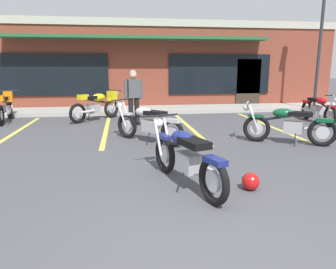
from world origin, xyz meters
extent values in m
plane|color=#47474C|center=(0.00, 3.34, 0.00)|extent=(80.00, 80.00, 0.00)
cube|color=#A8A59E|center=(0.00, 10.22, 0.07)|extent=(22.00, 1.80, 0.14)
cube|color=brown|center=(0.00, 14.07, 1.85)|extent=(17.63, 5.87, 3.71)
cube|color=#B2AD9E|center=(0.00, 11.11, 3.56)|extent=(17.63, 0.06, 0.30)
cube|color=black|center=(-3.53, 11.10, 1.45)|extent=(4.51, 0.06, 1.70)
cube|color=black|center=(3.53, 11.10, 1.45)|extent=(4.51, 0.06, 1.70)
cube|color=#33281E|center=(4.85, 11.10, 1.05)|extent=(1.10, 0.06, 2.10)
cube|color=#235933|center=(0.00, 10.69, 2.91)|extent=(10.58, 0.90, 0.12)
cube|color=#DBCC4C|center=(-3.68, 6.62, 0.00)|extent=(0.12, 4.80, 0.01)
cube|color=#DBCC4C|center=(-1.23, 6.62, 0.00)|extent=(0.12, 4.80, 0.01)
cube|color=#DBCC4C|center=(1.23, 6.62, 0.00)|extent=(0.12, 4.80, 0.01)
cube|color=#DBCC4C|center=(3.68, 6.62, 0.00)|extent=(0.12, 4.80, 0.01)
torus|color=black|center=(0.38, 1.25, 0.32)|extent=(0.29, 0.64, 0.64)
cylinder|color=#B7B7BC|center=(0.38, 1.25, 0.32)|extent=(0.15, 0.29, 0.29)
torus|color=black|center=(-0.06, 2.62, 0.32)|extent=(0.29, 0.64, 0.64)
cylinder|color=#B7B7BC|center=(-0.06, 2.62, 0.32)|extent=(0.15, 0.29, 0.29)
cylinder|color=silver|center=(-0.18, 2.69, 0.64)|extent=(0.14, 0.32, 0.66)
cylinder|color=silver|center=(-0.01, 2.74, 0.64)|extent=(0.14, 0.32, 0.66)
cylinder|color=black|center=(-0.12, 2.79, 0.96)|extent=(0.64, 0.24, 0.03)
sphere|color=silver|center=(-0.14, 2.87, 0.82)|extent=(0.21, 0.21, 0.17)
cube|color=navy|center=(-0.08, 2.66, 0.62)|extent=(0.25, 0.39, 0.06)
cube|color=#9E9EA3|center=(0.19, 1.86, 0.40)|extent=(0.35, 0.45, 0.28)
cylinder|color=silver|center=(0.43, 1.55, 0.36)|extent=(0.24, 0.54, 0.07)
cylinder|color=black|center=(0.12, 2.05, 0.64)|extent=(0.35, 0.91, 0.26)
ellipsoid|color=navy|center=(0.12, 2.07, 0.72)|extent=(0.40, 0.54, 0.22)
cube|color=black|center=(0.23, 1.73, 0.72)|extent=(0.43, 0.58, 0.10)
cube|color=navy|center=(0.39, 1.23, 0.60)|extent=(0.26, 0.39, 0.08)
cylinder|color=black|center=(0.04, 1.74, 0.14)|extent=(0.14, 0.06, 0.29)
torus|color=black|center=(3.70, 3.90, 0.32)|extent=(0.61, 0.39, 0.64)
cylinder|color=#B7B7BC|center=(3.70, 3.90, 0.32)|extent=(0.28, 0.19, 0.29)
torus|color=black|center=(2.43, 4.58, 0.32)|extent=(0.61, 0.39, 0.64)
cylinder|color=#B7B7BC|center=(2.43, 4.58, 0.32)|extent=(0.28, 0.19, 0.29)
cylinder|color=silver|center=(2.30, 4.54, 0.64)|extent=(0.31, 0.19, 0.66)
cylinder|color=silver|center=(2.38, 4.70, 0.64)|extent=(0.31, 0.19, 0.66)
cylinder|color=black|center=(2.27, 4.66, 0.96)|extent=(0.34, 0.60, 0.03)
sphere|color=silver|center=(2.20, 4.70, 0.82)|extent=(0.23, 0.23, 0.17)
cube|color=#0F4C2D|center=(2.39, 4.60, 0.62)|extent=(0.38, 0.29, 0.06)
cube|color=#9E9EA3|center=(3.13, 4.20, 0.40)|extent=(0.47, 0.40, 0.28)
cylinder|color=silver|center=(3.53, 4.15, 0.36)|extent=(0.52, 0.32, 0.07)
cylinder|color=black|center=(2.96, 4.30, 0.64)|extent=(0.86, 0.49, 0.26)
ellipsoid|color=#0F4C2D|center=(2.94, 4.31, 0.72)|extent=(0.55, 0.45, 0.22)
cube|color=black|center=(3.26, 4.14, 0.72)|extent=(0.59, 0.49, 0.10)
cube|color=#0F4C2D|center=(3.72, 3.89, 0.60)|extent=(0.39, 0.31, 0.08)
cylinder|color=black|center=(3.11, 4.01, 0.14)|extent=(0.08, 0.13, 0.29)
torus|color=black|center=(-4.42, 7.69, 0.32)|extent=(0.19, 0.65, 0.64)
cylinder|color=#B7B7BC|center=(-4.42, 7.69, 0.32)|extent=(0.10, 0.29, 0.29)
torus|color=black|center=(-4.62, 9.11, 0.32)|extent=(0.19, 0.65, 0.64)
cylinder|color=#B7B7BC|center=(-4.62, 9.11, 0.32)|extent=(0.10, 0.29, 0.29)
cylinder|color=silver|center=(-4.73, 9.20, 0.64)|extent=(0.09, 0.33, 0.66)
cylinder|color=silver|center=(-4.55, 9.22, 0.64)|extent=(0.09, 0.33, 0.66)
cylinder|color=black|center=(-4.65, 9.29, 0.96)|extent=(0.66, 0.12, 0.03)
sphere|color=silver|center=(-4.66, 9.37, 0.82)|extent=(0.19, 0.19, 0.17)
cube|color=orange|center=(-4.63, 9.15, 0.62)|extent=(0.19, 0.38, 0.06)
cube|color=#9E9EA3|center=(-4.51, 8.32, 0.40)|extent=(0.29, 0.43, 0.28)
cylinder|color=silver|center=(-4.32, 7.97, 0.36)|extent=(0.15, 0.55, 0.07)
cylinder|color=black|center=(-4.54, 8.52, 0.64)|extent=(0.19, 0.94, 0.26)
ellipsoid|color=orange|center=(-4.54, 8.56, 0.76)|extent=(0.37, 0.56, 0.26)
cube|color=orange|center=(-4.63, 9.16, 0.76)|extent=(0.31, 0.28, 0.36)
cube|color=black|center=(-4.50, 8.22, 0.78)|extent=(0.29, 0.43, 0.10)
cube|color=orange|center=(-4.45, 7.93, 0.82)|extent=(0.24, 0.34, 0.16)
torus|color=black|center=(-2.16, 7.79, 0.32)|extent=(0.53, 0.52, 0.64)
cylinder|color=#B7B7BC|center=(-2.16, 7.79, 0.32)|extent=(0.25, 0.24, 0.29)
torus|color=black|center=(-1.13, 8.80, 0.32)|extent=(0.53, 0.52, 0.64)
cylinder|color=#B7B7BC|center=(-1.13, 8.80, 0.32)|extent=(0.25, 0.24, 0.29)
cylinder|color=silver|center=(-1.12, 8.94, 0.64)|extent=(0.26, 0.26, 0.66)
cylinder|color=silver|center=(-0.99, 8.81, 0.64)|extent=(0.26, 0.26, 0.66)
cylinder|color=black|center=(-1.00, 8.93, 0.96)|extent=(0.48, 0.49, 0.03)
sphere|color=silver|center=(-0.94, 8.98, 0.82)|extent=(0.24, 0.24, 0.17)
cube|color=yellow|center=(-1.10, 8.83, 0.62)|extent=(0.36, 0.35, 0.06)
cube|color=#9E9EA3|center=(-1.70, 8.24, 0.40)|extent=(0.45, 0.45, 0.28)
cylinder|color=silver|center=(-1.86, 7.88, 0.36)|extent=(0.44, 0.43, 0.07)
cylinder|color=black|center=(-1.56, 8.38, 0.64)|extent=(0.72, 0.70, 0.26)
ellipsoid|color=yellow|center=(-1.53, 8.41, 0.76)|extent=(0.58, 0.58, 0.26)
cube|color=yellow|center=(-1.09, 8.84, 0.76)|extent=(0.37, 0.37, 0.36)
cube|color=black|center=(-1.77, 8.17, 0.78)|extent=(0.45, 0.45, 0.10)
cube|color=yellow|center=(-1.98, 7.96, 0.82)|extent=(0.37, 0.37, 0.16)
cylinder|color=black|center=(-1.87, 8.32, 0.14)|extent=(0.11, 0.11, 0.29)
torus|color=black|center=(5.54, 7.54, 0.32)|extent=(0.15, 0.65, 0.64)
cylinder|color=#B7B7BC|center=(5.54, 7.54, 0.32)|extent=(0.08, 0.29, 0.29)
torus|color=black|center=(5.42, 6.10, 0.32)|extent=(0.15, 0.65, 0.64)
cylinder|color=#B7B7BC|center=(5.42, 6.10, 0.32)|extent=(0.08, 0.29, 0.29)
cylinder|color=silver|center=(5.51, 5.99, 0.64)|extent=(0.07, 0.33, 0.66)
cylinder|color=silver|center=(5.33, 6.01, 0.64)|extent=(0.07, 0.33, 0.66)
cylinder|color=black|center=(5.41, 5.92, 0.96)|extent=(0.66, 0.09, 0.03)
cube|color=#B70F14|center=(5.42, 6.06, 0.62)|extent=(0.17, 0.37, 0.06)
cube|color=#9E9EA3|center=(5.49, 6.90, 0.40)|extent=(0.27, 0.42, 0.28)
cylinder|color=silver|center=(5.38, 7.28, 0.36)|extent=(0.11, 0.55, 0.07)
cylinder|color=black|center=(5.47, 6.70, 0.64)|extent=(0.14, 0.94, 0.26)
ellipsoid|color=#B70F14|center=(5.47, 6.68, 0.72)|extent=(0.30, 0.50, 0.22)
cube|color=black|center=(5.50, 7.04, 0.72)|extent=(0.32, 0.54, 0.10)
cube|color=#B70F14|center=(5.54, 7.56, 0.60)|extent=(0.19, 0.37, 0.08)
cylinder|color=black|center=(5.67, 6.95, 0.14)|extent=(0.14, 0.03, 0.29)
torus|color=black|center=(0.34, 4.36, 0.32)|extent=(0.51, 0.54, 0.64)
cylinder|color=#B7B7BC|center=(0.34, 4.36, 0.32)|extent=(0.24, 0.25, 0.29)
torus|color=black|center=(-0.65, 5.41, 0.32)|extent=(0.51, 0.54, 0.64)
cylinder|color=#B7B7BC|center=(-0.65, 5.41, 0.32)|extent=(0.24, 0.25, 0.29)
cylinder|color=silver|center=(-0.78, 5.42, 0.64)|extent=(0.25, 0.27, 0.66)
cylinder|color=silver|center=(-0.65, 5.54, 0.64)|extent=(0.25, 0.27, 0.66)
cylinder|color=black|center=(-0.77, 5.54, 0.96)|extent=(0.50, 0.47, 0.03)
sphere|color=silver|center=(-0.82, 5.60, 0.82)|extent=(0.24, 0.24, 0.17)
cube|color=silver|center=(-0.67, 5.44, 0.62)|extent=(0.35, 0.36, 0.06)
cube|color=#9E9EA3|center=(-0.10, 4.83, 0.40)|extent=(0.45, 0.46, 0.28)
cylinder|color=silver|center=(0.26, 4.65, 0.36)|extent=(0.43, 0.45, 0.07)
cylinder|color=black|center=(-0.24, 4.97, 0.64)|extent=(0.69, 0.73, 0.26)
ellipsoid|color=silver|center=(-0.25, 4.99, 0.72)|extent=(0.52, 0.53, 0.22)
cube|color=black|center=(0.00, 4.72, 0.72)|extent=(0.56, 0.57, 0.10)
cube|color=silver|center=(0.35, 4.34, 0.60)|extent=(0.36, 0.37, 0.08)
cylinder|color=black|center=(-0.18, 4.65, 0.14)|extent=(0.11, 0.11, 0.29)
cube|color=black|center=(-0.28, 7.29, 0.04)|extent=(0.18, 0.26, 0.08)
cube|color=black|center=(-0.47, 7.22, 0.04)|extent=(0.18, 0.26, 0.08)
cylinder|color=black|center=(-0.30, 7.33, 0.46)|extent=(0.19, 0.19, 0.80)
cylinder|color=black|center=(-0.49, 7.25, 0.46)|extent=(0.19, 0.19, 0.80)
cube|color=#4C4C51|center=(-0.39, 7.29, 1.12)|extent=(0.43, 0.34, 0.56)
cylinder|color=#4C4C51|center=(-0.16, 7.38, 1.08)|extent=(0.13, 0.13, 0.58)
cylinder|color=#4C4C51|center=(-0.63, 7.20, 1.08)|extent=(0.13, 0.13, 0.58)
sphere|color=tan|center=(-0.39, 7.29, 1.52)|extent=(0.28, 0.28, 0.22)
sphere|color=gray|center=(-0.40, 7.30, 1.57)|extent=(0.27, 0.27, 0.21)
sphere|color=#B71414|center=(1.07, 1.65, 0.13)|extent=(0.26, 0.26, 0.26)
cube|color=black|center=(1.07, 1.75, 0.12)|extent=(0.18, 0.03, 0.09)
cylinder|color=#2D2D33|center=(6.83, 9.12, 2.60)|extent=(0.12, 0.12, 5.20)
camera|label=1|loc=(-0.77, -2.53, 1.77)|focal=34.00mm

